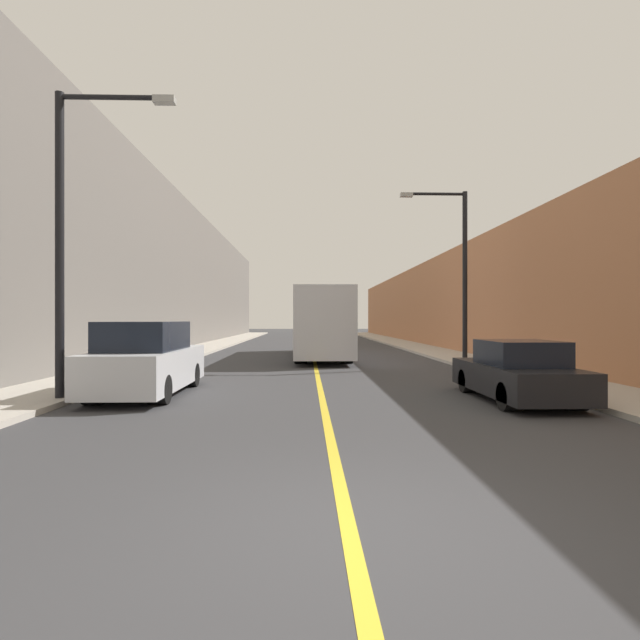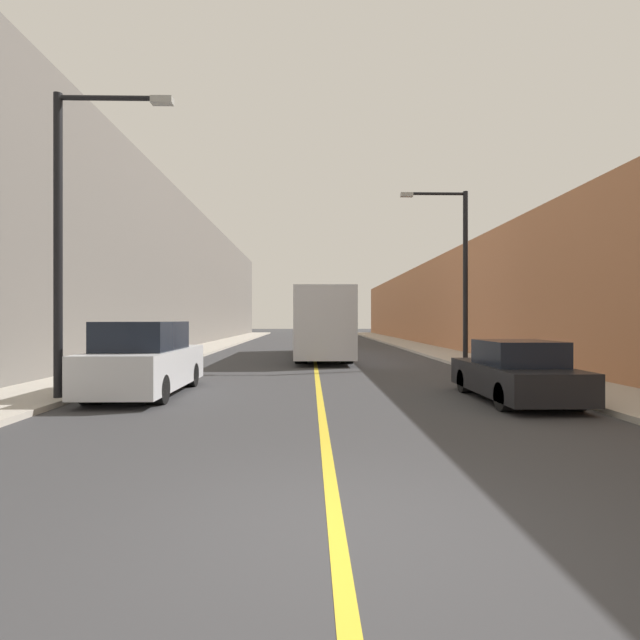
{
  "view_description": "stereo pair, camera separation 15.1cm",
  "coord_description": "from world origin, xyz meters",
  "px_view_note": "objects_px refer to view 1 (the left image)",
  "views": [
    {
      "loc": [
        -0.4,
        -4.56,
        1.94
      ],
      "look_at": [
        0.15,
        14.89,
        1.93
      ],
      "focal_mm": 28.0,
      "sensor_mm": 36.0,
      "label": 1
    },
    {
      "loc": [
        -0.24,
        -4.56,
        1.94
      ],
      "look_at": [
        0.15,
        14.89,
        1.93
      ],
      "focal_mm": 28.0,
      "sensor_mm": 36.0,
      "label": 2
    }
  ],
  "objects_px": {
    "bus": "(321,323)",
    "street_lamp_right": "(459,264)",
    "parked_suv_left": "(147,361)",
    "street_lamp_left": "(71,222)",
    "car_right_near": "(517,373)"
  },
  "relations": [
    {
      "from": "bus",
      "to": "street_lamp_right",
      "type": "distance_m",
      "value": 8.08
    },
    {
      "from": "car_right_near",
      "to": "parked_suv_left",
      "type": "bearing_deg",
      "value": 172.58
    },
    {
      "from": "car_right_near",
      "to": "street_lamp_left",
      "type": "distance_m",
      "value": 11.07
    },
    {
      "from": "car_right_near",
      "to": "bus",
      "type": "bearing_deg",
      "value": 107.04
    },
    {
      "from": "parked_suv_left",
      "to": "street_lamp_right",
      "type": "bearing_deg",
      "value": 35.11
    },
    {
      "from": "street_lamp_left",
      "to": "parked_suv_left",
      "type": "bearing_deg",
      "value": 42.03
    },
    {
      "from": "street_lamp_left",
      "to": "street_lamp_right",
      "type": "bearing_deg",
      "value": 35.98
    },
    {
      "from": "parked_suv_left",
      "to": "street_lamp_left",
      "type": "height_order",
      "value": "street_lamp_left"
    },
    {
      "from": "street_lamp_left",
      "to": "street_lamp_right",
      "type": "xyz_separation_m",
      "value": [
        11.68,
        8.48,
        -0.02
      ]
    },
    {
      "from": "parked_suv_left",
      "to": "street_lamp_right",
      "type": "distance_m",
      "value": 13.06
    },
    {
      "from": "parked_suv_left",
      "to": "street_lamp_left",
      "type": "bearing_deg",
      "value": -137.97
    },
    {
      "from": "parked_suv_left",
      "to": "street_lamp_right",
      "type": "height_order",
      "value": "street_lamp_right"
    },
    {
      "from": "street_lamp_left",
      "to": "street_lamp_right",
      "type": "height_order",
      "value": "street_lamp_left"
    },
    {
      "from": "street_lamp_right",
      "to": "bus",
      "type": "bearing_deg",
      "value": 135.08
    },
    {
      "from": "street_lamp_left",
      "to": "bus",
      "type": "bearing_deg",
      "value": 65.92
    }
  ]
}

